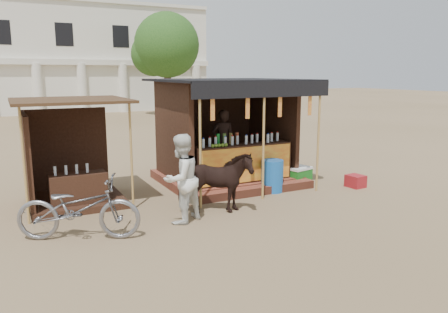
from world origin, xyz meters
TOP-DOWN VIEW (x-y plane):
  - ground at (0.00, 0.00)m, footprint 120.00×120.00m
  - main_stall at (1.00, 3.36)m, footprint 3.60×3.61m
  - secondary_stall at (-3.17, 3.24)m, footprint 2.40×2.40m
  - cow at (-0.47, 1.09)m, footprint 1.72×1.27m
  - motorbike at (-3.27, 0.86)m, footprint 2.29×1.58m
  - bystander at (-1.31, 0.89)m, footprint 1.07×0.98m
  - blue_barrel at (1.56, 2.00)m, footprint 0.68×0.68m
  - red_crate at (3.74, 1.38)m, footprint 0.43×0.47m
  - cooler at (2.63, 2.33)m, footprint 0.72×0.58m
  - background_building at (-2.00, 29.94)m, footprint 26.00×7.45m
  - tree at (5.81, 22.14)m, footprint 4.50×4.40m

SIDE VIEW (x-z plane):
  - ground at x=0.00m, z-range 0.00..0.00m
  - red_crate at x=3.74m, z-range 0.00..0.32m
  - cooler at x=2.63m, z-range 0.00..0.46m
  - blue_barrel at x=1.56m, z-range 0.00..0.81m
  - motorbike at x=-3.27m, z-range 0.00..1.14m
  - cow at x=-0.47m, z-range 0.00..1.33m
  - secondary_stall at x=-3.17m, z-range -0.34..2.04m
  - bystander at x=-1.31m, z-range 0.00..1.78m
  - main_stall at x=1.00m, z-range -0.36..2.42m
  - background_building at x=-2.00m, z-range -0.11..8.07m
  - tree at x=5.81m, z-range 1.13..8.13m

